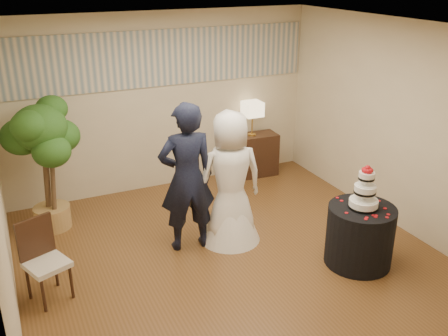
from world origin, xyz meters
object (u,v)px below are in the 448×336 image
table_lamp (252,119)px  cake_table (360,236)px  wedding_cake (365,187)px  console (251,155)px  groom (187,178)px  bride (230,178)px  ficus_tree (45,166)px  side_chair (47,262)px

table_lamp → cake_table: bearing=-91.9°
wedding_cake → console: 3.07m
cake_table → table_lamp: table_lamp is taller
groom → wedding_cake: bearing=150.5°
bride → console: bride is taller
table_lamp → ficus_tree: bearing=-171.7°
cake_table → ficus_tree: bearing=142.7°
side_chair → bride: bearing=-13.8°
side_chair → groom: bearing=-9.4°
groom → wedding_cake: groom is taller
groom → cake_table: groom is taller
bride → table_lamp: bride is taller
console → bride: bearing=-121.7°
groom → ficus_tree: (-1.54, 1.27, -0.04)m
ficus_tree → side_chair: ficus_tree is taller
ficus_tree → groom: bearing=-39.4°
bride → side_chair: bride is taller
bride → ficus_tree: size_ratio=0.95×
console → table_lamp: bearing=0.0°
groom → cake_table: 2.22m
wedding_cake → ficus_tree: ficus_tree is taller
console → table_lamp: size_ratio=1.52×
cake_table → console: cake_table is taller
table_lamp → wedding_cake: bearing=-91.9°
groom → bride: size_ratio=1.09×
groom → ficus_tree: size_ratio=1.04×
cake_table → wedding_cake: 0.65m
table_lamp → side_chair: table_lamp is taller
bride → table_lamp: (1.28, 1.82, 0.14)m
bride → cake_table: bearing=140.9°
table_lamp → side_chair: bearing=-149.2°
wedding_cake → side_chair: (-3.52, 0.84, -0.56)m
ficus_tree → side_chair: bearing=-98.1°
console → cake_table: bearing=-88.5°
console → table_lamp: table_lamp is taller
bride → ficus_tree: ficus_tree is taller
wedding_cake → side_chair: 3.67m
wedding_cake → table_lamp: size_ratio=0.94×
side_chair → table_lamp: bearing=8.8°
table_lamp → side_chair: 4.26m
wedding_cake → console: bearing=88.1°
wedding_cake → side_chair: bearing=166.6°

